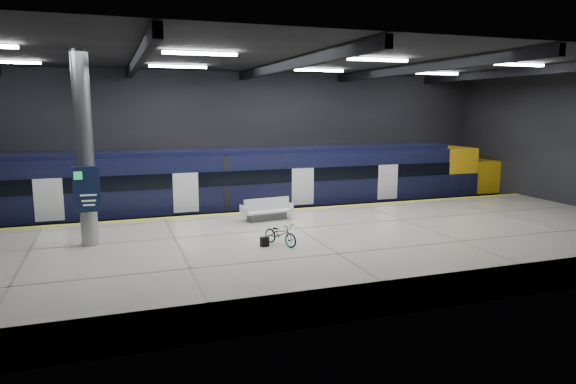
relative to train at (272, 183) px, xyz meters
name	(u,v)px	position (x,y,z in m)	size (l,w,h in m)	color
ground	(289,248)	(-0.98, -5.50, -2.06)	(30.00, 30.00, 0.00)	black
room_shell	(289,115)	(-0.98, -5.49, 3.66)	(30.10, 16.10, 8.05)	black
platform	(311,250)	(-0.98, -8.00, -1.51)	(30.00, 11.00, 1.10)	beige
safety_strip	(270,211)	(-0.98, -2.75, -0.95)	(30.00, 0.40, 0.01)	gold
rails	(255,220)	(-0.98, 0.00, -1.98)	(30.00, 1.52, 0.16)	gray
train	(272,183)	(0.00, 0.00, 0.00)	(29.40, 2.84, 3.79)	black
bench	(267,212)	(-1.71, -4.58, -0.61)	(2.32, 1.20, 0.98)	#595B60
bicycle	(280,234)	(-2.48, -8.81, -0.55)	(0.54, 1.56, 0.82)	#99999E
pannier_bag	(265,242)	(-3.08, -8.81, -0.78)	(0.30, 0.18, 0.35)	black
info_column	(85,152)	(-8.98, -6.52, 2.40)	(0.90, 0.78, 6.90)	#9EA0A5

